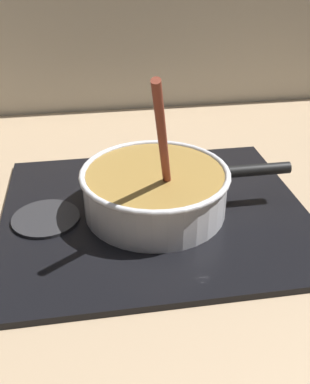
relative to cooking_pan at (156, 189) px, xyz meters
The scene contains 6 objects.
ground 0.25m from the cooking_pan, 123.69° to the right, with size 2.40×1.60×0.04m, color #9E8466.
backsplash_wall 0.64m from the cooking_pan, 102.65° to the left, with size 2.40×0.02×0.55m, color #B2A893.
hob_plate 0.05m from the cooking_pan, 161.24° to the left, with size 0.56×0.48×0.01m, color black.
burner_ring 0.04m from the cooking_pan, 161.24° to the left, with size 0.17×0.17×0.01m, color #592D0C.
spare_burner 0.20m from the cooking_pan, behind, with size 0.12×0.12×0.01m, color #262628.
cooking_pan is the anchor object (origin of this frame).
Camera 1 is at (0.02, -0.48, 0.46)m, focal length 41.26 mm.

